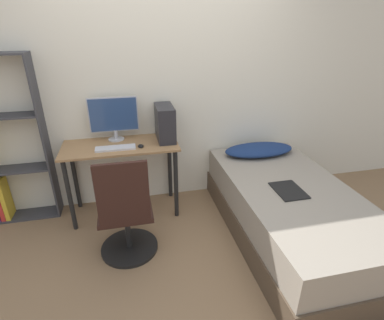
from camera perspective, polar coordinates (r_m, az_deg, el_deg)
The scene contains 11 objects.
ground_plane at distance 2.60m, azimuth 0.04°, elevation -21.65°, with size 14.00×14.00×0.00m, color #846647.
wall_back at distance 3.19m, azimuth -5.56°, elevation 13.38°, with size 8.00×0.05×2.50m.
desk at distance 3.09m, azimuth -13.25°, elevation 0.54°, with size 1.13×0.51×0.78m.
office_chair at distance 2.63m, azimuth -12.39°, elevation -10.98°, with size 0.51×0.51×0.96m.
bed at distance 2.99m, azimuth 17.97°, elevation -9.38°, with size 1.03×2.01×0.53m.
pillow at distance 3.41m, azimuth 12.62°, elevation 1.93°, with size 0.78×0.36×0.11m.
magazine at distance 2.77m, azimuth 17.93°, elevation -5.52°, with size 0.24×0.32×0.01m.
monitor at distance 3.11m, azimuth -14.68°, elevation 8.01°, with size 0.48×0.16×0.44m.
keyboard at distance 2.94m, azimuth -14.36°, elevation 2.21°, with size 0.38×0.12×0.02m.
pc_tower at distance 3.05m, azimuth -5.18°, elevation 7.03°, with size 0.17×0.36×0.35m.
mouse at distance 2.94m, azimuth -9.74°, elevation 2.65°, with size 0.06×0.09×0.02m.
Camera 1 is at (-0.40, -1.74, 1.89)m, focal length 28.00 mm.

